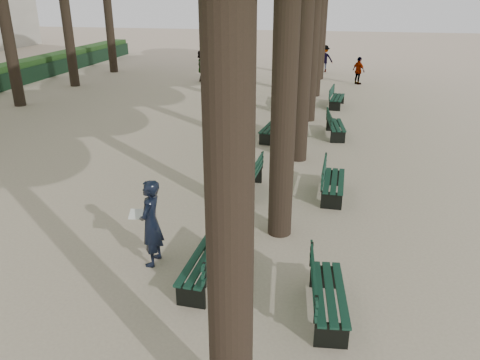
# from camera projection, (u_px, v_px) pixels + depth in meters

# --- Properties ---
(ground) EXTENTS (120.00, 120.00, 0.00)m
(ground) POSITION_uv_depth(u_px,v_px,m) (172.00, 306.00, 8.05)
(ground) COLOR #BEAA90
(ground) RESTS_ON ground
(bench_left_0) EXTENTS (0.64, 1.82, 0.92)m
(bench_left_0) POSITION_uv_depth(u_px,v_px,m) (204.00, 269.00, 8.64)
(bench_left_0) COLOR black
(bench_left_0) RESTS_ON ground
(bench_left_1) EXTENTS (0.64, 1.82, 0.92)m
(bench_left_1) POSITION_uv_depth(u_px,v_px,m) (246.00, 184.00, 12.44)
(bench_left_1) COLOR black
(bench_left_1) RESTS_ON ground
(bench_left_2) EXTENTS (0.79, 1.86, 0.92)m
(bench_left_2) POSITION_uv_depth(u_px,v_px,m) (272.00, 132.00, 17.00)
(bench_left_2) COLOR black
(bench_left_2) RESTS_ON ground
(bench_left_3) EXTENTS (0.68, 1.83, 0.92)m
(bench_left_3) POSITION_uv_depth(u_px,v_px,m) (287.00, 101.00, 21.80)
(bench_left_3) COLOR black
(bench_left_3) RESTS_ON ground
(bench_right_0) EXTENTS (0.75, 1.85, 0.92)m
(bench_right_0) POSITION_uv_depth(u_px,v_px,m) (328.00, 301.00, 7.74)
(bench_right_0) COLOR black
(bench_right_0) RESTS_ON ground
(bench_right_1) EXTENTS (0.61, 1.81, 0.92)m
(bench_right_1) POSITION_uv_depth(u_px,v_px,m) (333.00, 187.00, 12.23)
(bench_right_1) COLOR black
(bench_right_1) RESTS_ON ground
(bench_right_2) EXTENTS (0.79, 1.86, 0.92)m
(bench_right_2) POSITION_uv_depth(u_px,v_px,m) (336.00, 130.00, 17.26)
(bench_right_2) COLOR black
(bench_right_2) RESTS_ON ground
(bench_right_3) EXTENTS (0.76, 1.85, 0.92)m
(bench_right_3) POSITION_uv_depth(u_px,v_px,m) (337.00, 101.00, 21.67)
(bench_right_3) COLOR black
(bench_right_3) RESTS_ON ground
(man_with_map) EXTENTS (0.61, 0.71, 1.77)m
(man_with_map) POSITION_uv_depth(u_px,v_px,m) (151.00, 223.00, 9.01)
(man_with_map) COLOR black
(man_with_map) RESTS_ON ground
(pedestrian_e) EXTENTS (0.60, 1.71, 1.80)m
(pedestrian_e) POSITION_uv_depth(u_px,v_px,m) (202.00, 66.00, 27.72)
(pedestrian_e) COLOR #262628
(pedestrian_e) RESTS_ON ground
(pedestrian_c) EXTENTS (0.83, 0.88, 1.55)m
(pedestrian_c) POSITION_uv_depth(u_px,v_px,m) (359.00, 71.00, 26.74)
(pedestrian_c) COLOR #262628
(pedestrian_c) RESTS_ON ground
(pedestrian_a) EXTENTS (0.90, 0.92, 1.87)m
(pedestrian_a) POSITION_uv_depth(u_px,v_px,m) (245.00, 64.00, 28.23)
(pedestrian_a) COLOR #262628
(pedestrian_a) RESTS_ON ground
(pedestrian_b) EXTENTS (1.16, 0.52, 1.73)m
(pedestrian_b) POSITION_uv_depth(u_px,v_px,m) (324.00, 59.00, 30.81)
(pedestrian_b) COLOR #262628
(pedestrian_b) RESTS_ON ground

